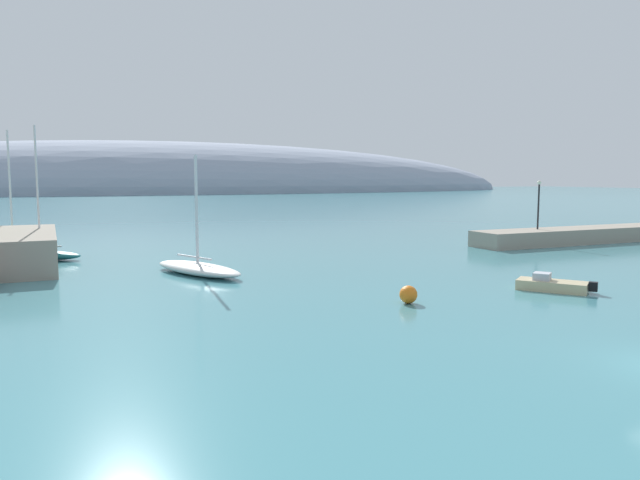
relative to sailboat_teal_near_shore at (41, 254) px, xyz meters
The scene contains 8 objects.
breakwater_rocks 47.78m from the sailboat_teal_near_shore, 10.28° to the right, with size 23.79×3.88×1.43m, color gray.
distant_ridge 210.80m from the sailboat_teal_near_shore, 76.76° to the left, with size 341.91×86.35×42.67m, color #8E99AD.
sailboat_teal_near_shore is the anchor object (origin of this frame).
sailboat_white_mid_mooring 14.87m from the sailboat_teal_near_shore, 51.40° to the right, with size 5.33×8.40×7.66m.
sailboat_yellow_outer_mooring 8.74m from the sailboat_teal_near_shore, 104.94° to the left, with size 6.32×3.54×10.27m.
motorboat_sand_alongside_breakwater 36.09m from the sailboat_teal_near_shore, 44.43° to the right, with size 3.37×3.89×0.96m.
mooring_buoy_orange 29.86m from the sailboat_teal_near_shore, 55.89° to the right, with size 0.90×0.90×0.90m, color orange.
harbor_lamp_post 42.80m from the sailboat_teal_near_shore, 10.93° to the right, with size 0.36×0.36×4.51m.
Camera 1 is at (-18.53, -11.73, 6.22)m, focal length 32.93 mm.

